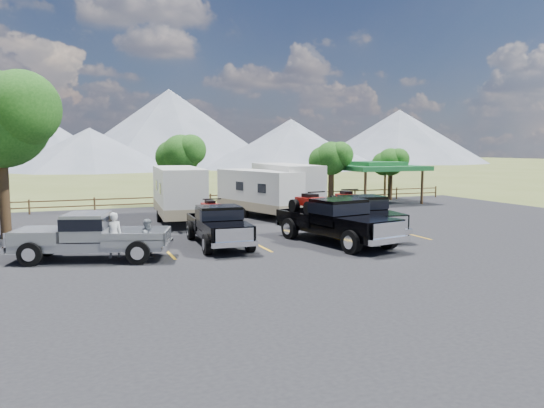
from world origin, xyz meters
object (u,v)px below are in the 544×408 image
object	(u,v)px
trailer_left	(178,194)
trailer_center	(260,193)
trailer_right	(286,188)
pavilion	(376,167)
rig_center	(335,219)
person_a	(114,235)
rig_right	(360,213)
rig_left	(218,224)
person_b	(149,239)
pickup_silver	(92,236)

from	to	relation	value
trailer_left	trailer_center	world-z (taller)	trailer_left
trailer_center	trailer_right	size ratio (longest dim) A/B	0.89
pavilion	trailer_center	bearing A→B (deg)	-156.23
pavilion	trailer_center	world-z (taller)	pavilion
rig_center	person_a	xyz separation A→B (m)	(-9.52, 0.32, -0.19)
rig_right	trailer_right	bearing A→B (deg)	98.52
rig_right	person_a	world-z (taller)	rig_right
rig_left	person_a	bearing A→B (deg)	-162.52
rig_right	trailer_center	world-z (taller)	trailer_center
rig_left	person_b	xyz separation A→B (m)	(-3.29, -1.86, -0.17)
pavilion	rig_right	bearing A→B (deg)	-125.37
pavilion	trailer_right	bearing A→B (deg)	-155.29
trailer_center	rig_left	bearing A→B (deg)	-136.74
rig_left	person_a	xyz separation A→B (m)	(-4.52, -1.17, -0.05)
rig_right	trailer_right	size ratio (longest dim) A/B	0.72
rig_center	rig_right	world-z (taller)	rig_center
pavilion	trailer_right	size ratio (longest dim) A/B	0.67
rig_center	trailer_right	size ratio (longest dim) A/B	0.76
rig_right	pickup_silver	distance (m)	12.77
trailer_left	rig_center	bearing A→B (deg)	-56.34
rig_right	pavilion	bearing A→B (deg)	61.30
trailer_right	trailer_center	bearing A→B (deg)	-158.00
pavilion	pickup_silver	world-z (taller)	pavilion
rig_center	pickup_silver	world-z (taller)	rig_center
rig_left	person_b	bearing A→B (deg)	-147.57
rig_left	trailer_right	distance (m)	11.41
trailer_left	rig_left	bearing A→B (deg)	-84.07
rig_left	person_b	world-z (taller)	rig_left
pavilion	rig_center	size ratio (longest dim) A/B	0.88
rig_left	person_a	world-z (taller)	rig_left
rig_left	trailer_right	world-z (taller)	trailer_right
trailer_center	rig_right	bearing A→B (deg)	-89.09
trailer_left	pickup_silver	bearing A→B (deg)	-114.70
trailer_left	rig_right	bearing A→B (deg)	-40.57
rig_center	trailer_right	xyz separation A→B (m)	(2.07, 10.43, 0.60)
pickup_silver	person_a	distance (m)	0.82
trailer_center	trailer_right	bearing A→B (deg)	3.84
person_b	rig_center	bearing A→B (deg)	-44.07
person_a	person_b	world-z (taller)	person_a
pavilion	rig_right	distance (m)	16.13
pavilion	person_a	bearing A→B (deg)	-145.55
rig_left	trailer_left	bearing A→B (deg)	93.86
person_a	person_b	distance (m)	1.42
trailer_right	person_b	size ratio (longest dim) A/B	5.94
rig_right	rig_center	bearing A→B (deg)	-136.58
rig_center	trailer_center	xyz separation A→B (m)	(0.02, 9.72, 0.42)
rig_right	trailer_left	distance (m)	10.69
pavilion	rig_right	world-z (taller)	pavilion
trailer_center	rig_center	bearing A→B (deg)	-105.48
rig_center	trailer_right	bearing A→B (deg)	67.29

